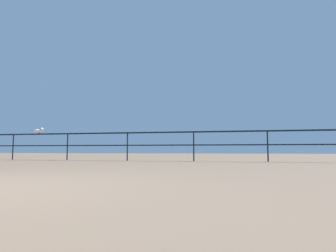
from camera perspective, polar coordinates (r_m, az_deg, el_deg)
name	(u,v)px	position (r m, az deg, el deg)	size (l,w,h in m)	color
pier_railing	(160,139)	(9.42, -1.72, -2.68)	(20.84, 0.05, 0.98)	black
seagull_on_rail	(38,131)	(11.54, -25.01, -0.91)	(0.44, 0.30, 0.22)	silver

